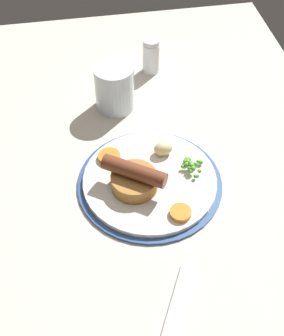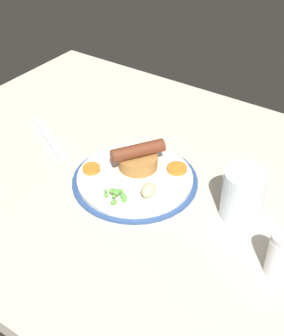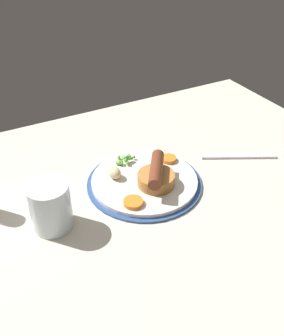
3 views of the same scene
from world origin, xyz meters
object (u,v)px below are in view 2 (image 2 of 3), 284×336
pea_pile (117,194)px  carrot_slice_0 (177,169)px  carrot_slice_1 (91,169)px  fork (49,138)px  dinner_plate (135,179)px  drinking_glass (243,194)px  salt_shaker (279,254)px  sausage_pudding (138,158)px  potato_chunk_0 (148,190)px

pea_pile → carrot_slice_0: pea_pile is taller
carrot_slice_1 → fork: size_ratio=0.20×
dinner_plate → fork: size_ratio=1.39×
drinking_glass → salt_shaker: drinking_glass is taller
carrot_slice_0 → fork: size_ratio=0.22×
sausage_pudding → potato_chunk_0: bearing=-99.5°
potato_chunk_0 → fork: 30.96cm
carrot_slice_0 → salt_shaker: salt_shaker is taller
salt_shaker → sausage_pudding: bearing=164.7°
dinner_plate → fork: (-24.95, 1.59, -0.27)cm
fork → salt_shaker: bearing=19.5°
pea_pile → fork: (-26.03, 9.03, -2.08)cm
potato_chunk_0 → carrot_slice_1: potato_chunk_0 is taller
drinking_glass → pea_pile: bearing=-152.5°
fork → drinking_glass: bearing=29.1°
pea_pile → drinking_glass: 22.97cm
carrot_slice_0 → carrot_slice_1: 17.19cm
potato_chunk_0 → fork: (-30.45, 5.04, -2.39)cm
dinner_plate → potato_chunk_0: potato_chunk_0 is taller
sausage_pudding → fork: 23.97cm
sausage_pudding → dinner_plate: bearing=-122.9°
sausage_pudding → drinking_glass: (22.59, 0.24, 1.14)cm
carrot_slice_1 → drinking_glass: (29.59, 6.59, 2.89)cm
sausage_pudding → pea_pile: size_ratio=2.10×
dinner_plate → potato_chunk_0: bearing=-32.1°
dinner_plate → salt_shaker: 32.48cm
sausage_pudding → carrot_slice_0: sausage_pudding is taller
fork → dinner_plate: bearing=23.6°
carrot_slice_1 → dinner_plate: bearing=22.8°
fork → salt_shaker: salt_shaker is taller
sausage_pudding → pea_pile: bearing=-133.6°
pea_pile → potato_chunk_0: (4.42, 3.98, 0.30)cm
potato_chunk_0 → fork: bearing=170.6°
potato_chunk_0 → carrot_slice_0: 9.75cm
pea_pile → drinking_glass: drinking_glass is taller
sausage_pudding → salt_shaker: size_ratio=1.36×
fork → salt_shaker: 57.31cm
pea_pile → fork: pea_pile is taller
dinner_plate → carrot_slice_1: bearing=-157.2°
dinner_plate → sausage_pudding: (-1.24, 2.87, 3.02)cm
sausage_pudding → carrot_slice_0: bearing=-31.0°
sausage_pudding → fork: sausage_pudding is taller
dinner_plate → fork: bearing=176.4°
fork → drinking_glass: drinking_glass is taller
pea_pile → drinking_glass: size_ratio=0.54×
sausage_pudding → carrot_slice_0: 8.11cm
pea_pile → drinking_glass: bearing=27.5°
sausage_pudding → potato_chunk_0: size_ratio=3.09×
potato_chunk_0 → salt_shaker: 26.39cm
carrot_slice_1 → fork: 17.52cm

